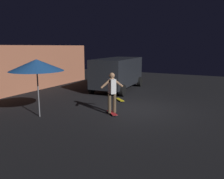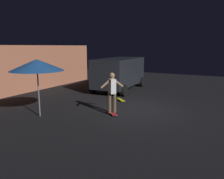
# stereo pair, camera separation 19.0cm
# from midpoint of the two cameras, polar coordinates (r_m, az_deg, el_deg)

# --- Properties ---
(ground_plane) EXTENTS (28.00, 28.00, 0.00)m
(ground_plane) POSITION_cam_midpoint_polar(r_m,az_deg,el_deg) (10.23, 6.89, -4.98)
(ground_plane) COLOR black
(low_building) EXTENTS (10.82, 3.14, 2.85)m
(low_building) POSITION_cam_midpoint_polar(r_m,az_deg,el_deg) (16.25, -21.71, 5.34)
(low_building) COLOR #B76B4C
(low_building) RESTS_ON ground_plane
(parked_van) EXTENTS (4.73, 2.49, 2.03)m
(parked_van) POSITION_cam_midpoint_polar(r_m,az_deg,el_deg) (14.56, 2.30, 4.49)
(parked_van) COLOR black
(parked_van) RESTS_ON ground_plane
(patio_umbrella) EXTENTS (2.10, 2.10, 2.30)m
(patio_umbrella) POSITION_cam_midpoint_polar(r_m,az_deg,el_deg) (9.22, -17.96, 5.93)
(patio_umbrella) COLOR slate
(patio_umbrella) RESTS_ON ground_plane
(skateboard_ridden) EXTENTS (0.67, 0.72, 0.07)m
(skateboard_ridden) POSITION_cam_midpoint_polar(r_m,az_deg,el_deg) (9.42, 0.58, -5.95)
(skateboard_ridden) COLOR #AD1E23
(skateboard_ridden) RESTS_ON ground_plane
(skateboard_spare) EXTENTS (0.67, 0.71, 0.07)m
(skateboard_spare) POSITION_cam_midpoint_polar(r_m,az_deg,el_deg) (11.70, 2.69, -2.61)
(skateboard_spare) COLOR gold
(skateboard_spare) RESTS_ON ground_plane
(skater) EXTENTS (0.79, 0.72, 1.67)m
(skater) POSITION_cam_midpoint_polar(r_m,az_deg,el_deg) (9.18, 0.59, -0.08)
(skater) COLOR brown
(skater) RESTS_ON skateboard_ridden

